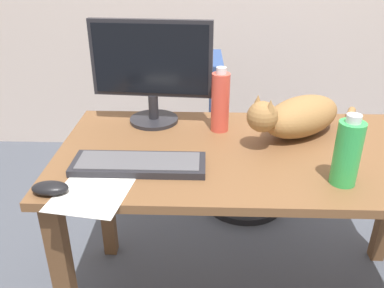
{
  "coord_description": "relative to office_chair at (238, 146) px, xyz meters",
  "views": [
    {
      "loc": [
        -0.2,
        -1.29,
        1.42
      ],
      "look_at": [
        -0.24,
        -0.08,
        0.81
      ],
      "focal_mm": 37.63,
      "sensor_mm": 36.0,
      "label": 1
    }
  ],
  "objects": [
    {
      "name": "computer_mouse",
      "position": [
        -0.65,
        -1.06,
        0.39
      ],
      "size": [
        0.11,
        0.06,
        0.04
      ],
      "primitive_type": "ellipsoid",
      "color": "black",
      "rests_on": "desk"
    },
    {
      "name": "water_bottle",
      "position": [
        -0.13,
        -0.59,
        0.49
      ],
      "size": [
        0.07,
        0.07,
        0.26
      ],
      "color": "#D84C3D",
      "rests_on": "desk"
    },
    {
      "name": "paper_sheet",
      "position": [
        -0.52,
        -1.03,
        0.37
      ],
      "size": [
        0.25,
        0.33,
        0.0
      ],
      "primitive_type": "cube",
      "rotation": [
        0.0,
        0.0,
        -0.16
      ],
      "color": "white",
      "rests_on": "desk"
    },
    {
      "name": "office_chair",
      "position": [
        0.0,
        0.0,
        0.0
      ],
      "size": [
        0.48,
        0.48,
        0.89
      ],
      "color": "black",
      "rests_on": "ground_plane"
    },
    {
      "name": "cat",
      "position": [
        0.16,
        -0.63,
        0.45
      ],
      "size": [
        0.5,
        0.4,
        0.2
      ],
      "color": "olive",
      "rests_on": "desk"
    },
    {
      "name": "keyboard",
      "position": [
        -0.41,
        -0.9,
        0.38
      ],
      "size": [
        0.44,
        0.15,
        0.03
      ],
      "color": "#232328",
      "rests_on": "desk"
    },
    {
      "name": "desk",
      "position": [
        0.01,
        -0.76,
        0.26
      ],
      "size": [
        1.46,
        0.72,
        0.75
      ],
      "color": "brown",
      "rests_on": "ground_plane"
    },
    {
      "name": "spray_bottle",
      "position": [
        0.24,
        -0.97,
        0.48
      ],
      "size": [
        0.08,
        0.08,
        0.23
      ],
      "color": "green",
      "rests_on": "desk"
    },
    {
      "name": "monitor",
      "position": [
        -0.4,
        -0.52,
        0.6
      ],
      "size": [
        0.48,
        0.2,
        0.41
      ],
      "color": "#232328",
      "rests_on": "desk"
    }
  ]
}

